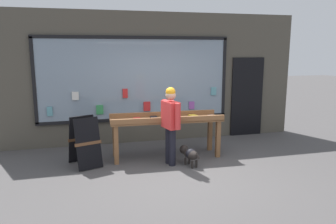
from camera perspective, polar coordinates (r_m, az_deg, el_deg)
ground_plane at (r=6.35m, az=1.91°, el=-10.48°), size 40.00×40.00×0.00m
shopfront_facade at (r=8.27m, az=-2.68°, el=5.89°), size 7.63×0.29×3.21m
display_table_main at (r=7.04m, az=-0.31°, el=-1.90°), size 2.41×0.78×0.94m
person_browsing at (r=6.53m, az=0.45°, el=-1.51°), size 0.31×0.62×1.58m
small_dog at (r=6.64m, az=3.80°, el=-7.22°), size 0.32×0.58×0.38m
sandwich_board_sign at (r=6.78m, az=-14.34°, el=-4.92°), size 0.68×0.78×1.00m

